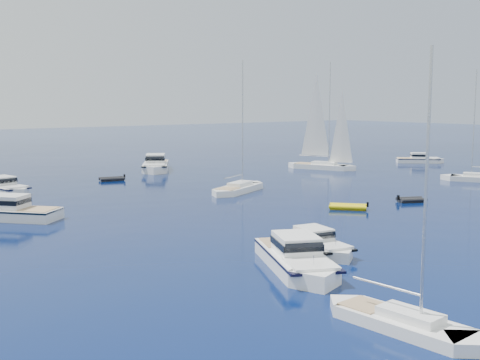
# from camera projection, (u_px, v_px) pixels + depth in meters

# --- Properties ---
(ground) EXTENTS (400.00, 400.00, 0.00)m
(ground) POSITION_uv_depth(u_px,v_px,m) (473.00, 238.00, 44.64)
(ground) COLOR #081C52
(ground) RESTS_ON ground
(motor_cruiser_near) EXTENTS (3.86, 8.24, 2.08)m
(motor_cruiser_near) POSITION_uv_depth(u_px,v_px,m) (315.00, 251.00, 40.54)
(motor_cruiser_near) COLOR white
(motor_cruiser_near) RESTS_ON ground
(motor_cruiser_left) EXTENTS (7.26, 10.58, 2.69)m
(motor_cruiser_left) POSITION_uv_depth(u_px,v_px,m) (297.00, 269.00, 36.22)
(motor_cruiser_left) COLOR white
(motor_cruiser_left) RESTS_ON ground
(motor_cruiser_far_r) EXTENTS (7.58, 7.34, 2.12)m
(motor_cruiser_far_r) POSITION_uv_depth(u_px,v_px,m) (419.00, 163.00, 98.87)
(motor_cruiser_far_r) COLOR white
(motor_cruiser_far_r) RESTS_ON ground
(motor_cruiser_far_l) EXTENTS (9.08, 9.79, 2.69)m
(motor_cruiser_far_l) POSITION_uv_depth(u_px,v_px,m) (6.00, 219.00, 51.72)
(motor_cruiser_far_l) COLOR silver
(motor_cruiser_far_l) RESTS_ON ground
(motor_cruiser_distant) EXTENTS (9.19, 11.74, 3.05)m
(motor_cruiser_distant) POSITION_uv_depth(u_px,v_px,m) (156.00, 170.00, 87.92)
(motor_cruiser_distant) COLOR silver
(motor_cruiser_distant) RESTS_ON ground
(motor_cruiser_horizon) EXTENTS (4.72, 9.42, 2.37)m
(motor_cruiser_horizon) POSITION_uv_depth(u_px,v_px,m) (3.00, 193.00, 66.33)
(motor_cruiser_horizon) COLOR silver
(motor_cruiser_horizon) RESTS_ON ground
(sailboat_fore) EXTENTS (2.89, 8.83, 12.77)m
(sailboat_fore) POSITION_uv_depth(u_px,v_px,m) (403.00, 329.00, 26.70)
(sailboat_fore) COLOR white
(sailboat_fore) RESTS_ON ground
(sailboat_mid_r) EXTENTS (7.12, 9.84, 14.50)m
(sailboat_mid_r) POSITION_uv_depth(u_px,v_px,m) (480.00, 181.00, 76.00)
(sailboat_mid_r) COLOR silver
(sailboat_mid_r) RESTS_ON ground
(sailboat_centre) EXTENTS (10.42, 6.78, 15.08)m
(sailboat_centre) POSITION_uv_depth(u_px,v_px,m) (238.00, 192.00, 67.20)
(sailboat_centre) COLOR white
(sailboat_centre) RESTS_ON ground
(sailboat_sails_r) EXTENTS (7.28, 11.30, 16.34)m
(sailboat_sails_r) POSITION_uv_depth(u_px,v_px,m) (321.00, 169.00, 89.82)
(sailboat_sails_r) COLOR white
(sailboat_sails_r) RESTS_ON ground
(tender_yellow) EXTENTS (3.86, 4.03, 0.95)m
(tender_yellow) POSITION_uv_depth(u_px,v_px,m) (348.00, 209.00, 56.39)
(tender_yellow) COLOR yellow
(tender_yellow) RESTS_ON ground
(tender_grey_near) EXTENTS (3.38, 2.74, 0.95)m
(tender_grey_near) POSITION_uv_depth(u_px,v_px,m) (411.00, 202.00, 60.46)
(tender_grey_near) COLOR black
(tender_grey_near) RESTS_ON ground
(tender_grey_far) EXTENTS (3.57, 2.48, 0.95)m
(tender_grey_far) POSITION_uv_depth(u_px,v_px,m) (112.00, 181.00, 76.64)
(tender_grey_far) COLOR black
(tender_grey_far) RESTS_ON ground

